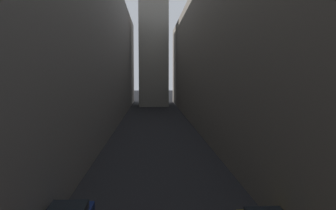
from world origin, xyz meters
TOP-DOWN VIEW (x-y plane):
  - ground_plane at (0.00, 48.00)m, footprint 264.00×264.00m
  - building_block_left at (-13.09, 50.00)m, footprint 15.19×108.00m
  - building_block_right at (12.22, 50.00)m, footprint 13.45×108.00m

SIDE VIEW (x-z plane):
  - ground_plane at x=0.00m, z-range 0.00..0.00m
  - building_block_right at x=12.22m, z-range 0.00..19.86m
  - building_block_left at x=-13.09m, z-range 0.00..21.38m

